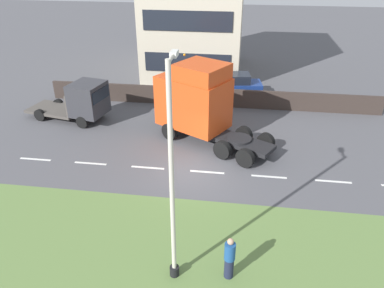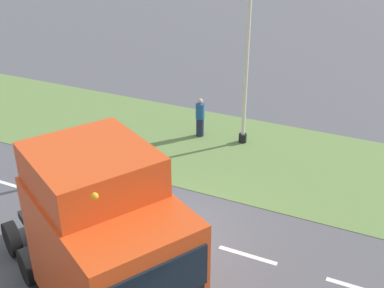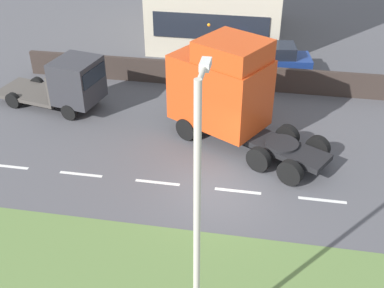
{
  "view_description": "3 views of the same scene",
  "coord_description": "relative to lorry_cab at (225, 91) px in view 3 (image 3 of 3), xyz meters",
  "views": [
    {
      "loc": [
        -16.49,
        -2.18,
        10.65
      ],
      "look_at": [
        -2.49,
        -0.24,
        2.98
      ],
      "focal_mm": 35.0,
      "sensor_mm": 36.0,
      "label": 1
    },
    {
      "loc": [
        10.82,
        5.83,
        9.31
      ],
      "look_at": [
        -2.76,
        -0.63,
        1.75
      ],
      "focal_mm": 45.0,
      "sensor_mm": 36.0,
      "label": 2
    },
    {
      "loc": [
        -14.77,
        -1.47,
        11.62
      ],
      "look_at": [
        -1.03,
        0.93,
        2.65
      ],
      "focal_mm": 45.0,
      "sensor_mm": 36.0,
      "label": 3
    }
  ],
  "objects": [
    {
      "name": "flatbed_truck",
      "position": [
        1.4,
        7.76,
        -0.94
      ],
      "size": [
        3.23,
        5.87,
        2.69
      ],
      "rotation": [
        0.0,
        0.0,
        2.94
      ],
      "color": "#333338",
      "rests_on": "ground"
    },
    {
      "name": "ground_plane",
      "position": [
        -3.86,
        -0.33,
        -2.36
      ],
      "size": [
        120.0,
        120.0,
        0.0
      ],
      "primitive_type": "plane",
      "color": "#515156",
      "rests_on": "ground"
    },
    {
      "name": "lane_markings",
      "position": [
        -3.86,
        -1.03,
        -2.36
      ],
      "size": [
        0.16,
        21.0,
        0.0
      ],
      "color": "white",
      "rests_on": "ground"
    },
    {
      "name": "lamp_post",
      "position": [
        -10.8,
        -0.56,
        1.31
      ],
      "size": [
        1.29,
        0.34,
        7.94
      ],
      "color": "black",
      "rests_on": "ground"
    },
    {
      "name": "lorry_cab",
      "position": [
        0.0,
        0.0,
        0.0
      ],
      "size": [
        5.64,
        7.28,
        4.82
      ],
      "rotation": [
        0.0,
        0.0,
        -0.51
      ],
      "color": "black",
      "rests_on": "ground"
    },
    {
      "name": "boundary_wall",
      "position": [
        5.14,
        -0.33,
        -1.69
      ],
      "size": [
        0.25,
        24.0,
        1.34
      ],
      "color": "#382D28",
      "rests_on": "ground"
    },
    {
      "name": "parked_car",
      "position": [
        6.88,
        -1.73,
        -1.41
      ],
      "size": [
        2.4,
        4.84,
        1.93
      ],
      "rotation": [
        0.0,
        0.0,
        0.15
      ],
      "color": "navy",
      "rests_on": "ground"
    }
  ]
}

